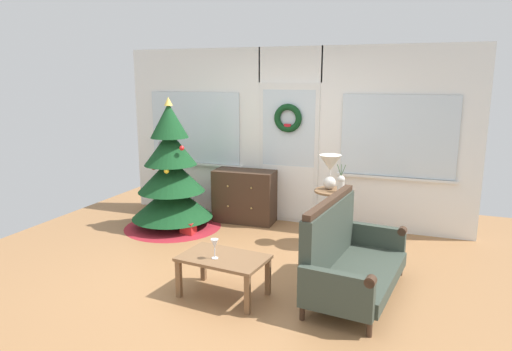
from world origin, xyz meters
TOP-DOWN VIEW (x-y plane):
  - ground_plane at (0.00, 0.00)m, footprint 6.76×6.76m
  - back_wall_with_door at (0.00, 2.08)m, footprint 5.20×0.19m
  - christmas_tree at (-1.47, 1.19)m, footprint 1.39×1.39m
  - dresser_cabinet at (-0.60, 1.79)m, footprint 0.92×0.47m
  - settee_sofa at (1.23, -0.05)m, footprint 0.87×1.57m
  - side_table at (0.83, 1.25)m, footprint 0.50×0.48m
  - table_lamp at (0.77, 1.29)m, footprint 0.28×0.28m
  - flower_vase at (0.93, 1.19)m, footprint 0.11×0.10m
  - coffee_table at (0.11, -0.53)m, footprint 0.89×0.61m
  - wine_glass at (0.05, -0.60)m, footprint 0.08×0.08m
  - gift_box at (-1.09, 0.95)m, footprint 0.18×0.16m

SIDE VIEW (x-z plane):
  - ground_plane at x=0.00m, z-range 0.00..0.00m
  - gift_box at x=-1.09m, z-range 0.00..0.18m
  - coffee_table at x=0.11m, z-range 0.14..0.55m
  - settee_sofa at x=1.23m, z-range -0.10..0.86m
  - dresser_cabinet at x=-0.60m, z-range 0.00..0.78m
  - side_table at x=0.83m, z-range 0.15..0.88m
  - wine_glass at x=0.05m, z-range 0.45..0.65m
  - christmas_tree at x=-1.47m, z-range -0.27..1.59m
  - flower_vase at x=0.93m, z-range 0.67..1.02m
  - table_lamp at x=0.77m, z-range 0.79..1.23m
  - back_wall_with_door at x=0.00m, z-range 0.01..2.56m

